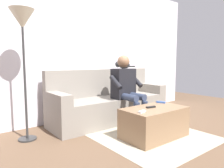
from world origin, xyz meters
TOP-DOWN VIEW (x-y plane):
  - ground_plane at (0.00, 0.60)m, footprint 8.00×8.00m
  - back_wall at (0.00, -0.58)m, footprint 5.13×0.06m
  - couch at (0.00, -0.12)m, footprint 2.17×0.70m
  - coffee_table at (0.00, 0.93)m, footprint 0.90×0.53m
  - person_solo_seated at (-0.09, 0.24)m, footprint 0.53×0.58m
  - cat_on_backrest at (-0.52, -0.35)m, footprint 0.51×0.13m
  - remote_black at (0.04, 0.90)m, footprint 0.15×0.06m
  - remote_blue at (-0.34, 0.76)m, footprint 0.10×0.14m
  - remote_white at (0.34, 1.02)m, footprint 0.13×0.07m
  - floor_rug at (0.00, 0.81)m, footprint 1.48×1.63m
  - floor_lamp at (1.43, -0.06)m, footprint 0.32×0.32m

SIDE VIEW (x-z plane):
  - ground_plane at x=0.00m, z-range 0.00..0.00m
  - floor_rug at x=0.00m, z-range 0.00..0.01m
  - coffee_table at x=0.00m, z-range 0.00..0.42m
  - couch at x=0.00m, z-range -0.15..0.77m
  - remote_black at x=0.04m, z-range 0.42..0.44m
  - remote_blue at x=-0.34m, z-range 0.42..0.44m
  - remote_white at x=0.34m, z-range 0.42..0.44m
  - person_solo_seated at x=-0.09m, z-range 0.07..1.23m
  - cat_on_backrest at x=-0.52m, z-range 0.91..1.07m
  - back_wall at x=0.00m, z-range 0.00..2.58m
  - floor_lamp at x=1.43m, z-range 0.63..2.36m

